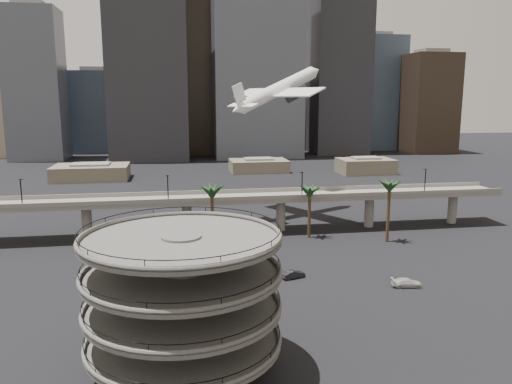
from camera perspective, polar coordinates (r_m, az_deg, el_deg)
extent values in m
plane|color=black|center=(66.44, 3.61, -17.14)|extent=(700.00, 700.00, 0.00)
cylinder|color=#484643|center=(57.94, -8.31, -12.82)|extent=(4.40, 4.40, 16.50)
cylinder|color=#484643|center=(59.75, -8.20, -16.54)|extent=(22.00, 22.00, 0.45)
torus|color=#484643|center=(59.54, -8.21, -16.13)|extent=(22.20, 22.20, 0.50)
torus|color=black|center=(59.18, -8.23, -15.44)|extent=(21.80, 21.80, 0.10)
cylinder|color=#484643|center=(58.03, -8.31, -13.02)|extent=(22.00, 22.00, 0.45)
torus|color=#484643|center=(57.84, -8.32, -12.59)|extent=(22.20, 22.20, 0.50)
torus|color=black|center=(57.53, -8.34, -11.86)|extent=(21.80, 21.80, 0.10)
cylinder|color=#484643|center=(56.54, -8.42, -9.31)|extent=(22.00, 22.00, 0.45)
torus|color=#484643|center=(56.38, -8.43, -8.86)|extent=(22.20, 22.20, 0.50)
torus|color=black|center=(56.12, -8.45, -8.09)|extent=(21.80, 21.80, 0.10)
cylinder|color=#484643|center=(55.31, -8.53, -5.41)|extent=(22.00, 22.00, 0.45)
torus|color=#484643|center=(55.18, -8.55, -4.94)|extent=(22.20, 22.20, 0.50)
torus|color=black|center=(54.97, -8.57, -4.14)|extent=(21.80, 21.80, 0.10)
cube|color=slate|center=(115.29, -2.49, -0.78)|extent=(130.00, 9.00, 0.90)
cube|color=slate|center=(110.74, -2.21, -0.79)|extent=(130.00, 0.30, 1.00)
cube|color=slate|center=(119.50, -2.75, 0.07)|extent=(130.00, 0.30, 1.00)
cylinder|color=slate|center=(117.04, -18.75, -3.29)|extent=(2.20, 2.20, 8.00)
cylinder|color=slate|center=(115.44, -7.91, -3.00)|extent=(2.20, 2.20, 8.00)
cylinder|color=slate|center=(117.99, 2.84, -2.61)|extent=(2.20, 2.20, 8.00)
cylinder|color=slate|center=(124.45, 12.80, -2.16)|extent=(2.20, 2.20, 8.00)
cylinder|color=slate|center=(134.23, 21.54, -1.72)|extent=(2.20, 2.20, 8.00)
cylinder|color=black|center=(114.32, -25.24, -0.13)|extent=(0.24, 0.24, 6.00)
cylinder|color=black|center=(109.91, -10.03, 0.35)|extent=(0.24, 0.24, 6.00)
cylinder|color=black|center=(113.55, 5.28, 0.80)|extent=(0.24, 0.24, 6.00)
cylinder|color=black|center=(124.52, 18.76, 1.15)|extent=(0.24, 0.24, 6.00)
cylinder|color=#44321D|center=(104.46, -5.02, -3.12)|extent=(0.70, 0.70, 12.15)
ellipsoid|color=#183518|center=(103.10, -5.08, 0.38)|extent=(4.40, 4.40, 2.00)
cylinder|color=#44321D|center=(112.19, 6.11, -2.52)|extent=(0.70, 0.70, 10.80)
ellipsoid|color=#183518|center=(111.01, 6.17, 0.39)|extent=(4.40, 4.40, 2.00)
cylinder|color=#44321D|center=(111.88, 14.87, -2.39)|extent=(0.70, 0.70, 12.60)
ellipsoid|color=#183518|center=(110.59, 15.04, 0.99)|extent=(4.40, 4.40, 2.00)
cube|color=brown|center=(201.64, -18.32, 2.15)|extent=(28.00, 18.00, 5.50)
cube|color=slate|center=(201.22, -18.37, 3.04)|extent=(14.00, 9.00, 0.80)
cube|color=brown|center=(212.11, 0.31, 3.03)|extent=(24.00, 16.00, 5.00)
cube|color=slate|center=(211.73, 0.31, 3.81)|extent=(12.00, 8.00, 0.80)
cube|color=brown|center=(212.22, 12.40, 2.92)|extent=(22.00, 15.00, 6.00)
cube|color=slate|center=(211.80, 12.44, 3.83)|extent=(11.00, 7.50, 0.80)
cube|color=#4D515A|center=(275.35, -23.86, 11.09)|extent=(26.00, 24.00, 73.88)
cube|color=slate|center=(278.78, -24.49, 18.93)|extent=(14.30, 13.20, 2.40)
cube|color=#3B485B|center=(305.09, -17.44, 8.72)|extent=(30.00, 30.00, 45.46)
cube|color=slate|center=(305.37, -17.70, 13.20)|extent=(16.50, 16.50, 2.40)
cube|color=black|center=(258.26, -12.38, 15.20)|extent=(38.00, 30.00, 104.18)
cube|color=black|center=(282.99, -5.81, 13.06)|extent=(28.00, 26.00, 85.24)
cube|color=#4D515A|center=(266.98, 0.01, 16.31)|extent=(45.00, 32.00, 113.65)
cube|color=#817359|center=(305.15, 3.60, 8.65)|extent=(24.00, 24.00, 39.78)
cube|color=slate|center=(305.11, 3.65, 12.61)|extent=(13.20, 13.20, 2.40)
cube|color=black|center=(287.46, 9.41, 13.41)|extent=(30.00, 28.00, 89.98)
cube|color=#3B485B|center=(315.29, 12.90, 10.88)|extent=(34.00, 30.00, 66.30)
cube|color=slate|center=(317.37, 13.17, 17.09)|extent=(18.70, 16.50, 2.40)
cube|color=black|center=(303.29, 19.10, 9.51)|extent=(26.00, 26.00, 54.93)
cube|color=slate|center=(304.30, 19.44, 14.90)|extent=(14.30, 14.30, 2.40)
cube|color=#817359|center=(318.98, -3.78, 8.40)|extent=(22.00, 22.00, 35.99)
cube|color=slate|center=(318.77, -3.83, 11.85)|extent=(12.10, 12.10, 2.40)
cylinder|color=white|center=(132.02, 2.60, 11.67)|extent=(24.06, 16.62, 12.23)
cone|color=white|center=(142.08, 6.78, 13.55)|extent=(5.44, 5.15, 4.34)
cone|color=white|center=(122.91, -2.16, 9.41)|extent=(5.13, 4.76, 3.98)
cube|color=white|center=(131.53, 2.37, 11.30)|extent=(19.96, 27.34, 2.41)
cube|color=white|center=(123.94, -1.56, 9.89)|extent=(6.87, 9.25, 1.00)
cube|color=white|center=(123.36, -1.89, 11.04)|extent=(4.11, 2.71, 5.94)
cylinder|color=#242529|center=(135.97, 1.11, 10.83)|extent=(4.74, 3.92, 3.14)
cylinder|color=#242529|center=(128.42, 4.29, 10.80)|extent=(4.74, 3.92, 3.14)
imported|color=#B11922|center=(75.02, -3.58, -13.14)|extent=(4.35, 2.64, 1.38)
imported|color=black|center=(88.39, 4.28, -9.36)|extent=(4.48, 2.67, 1.39)
imported|color=beige|center=(87.98, 16.86, -9.89)|extent=(5.30, 2.91, 1.46)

